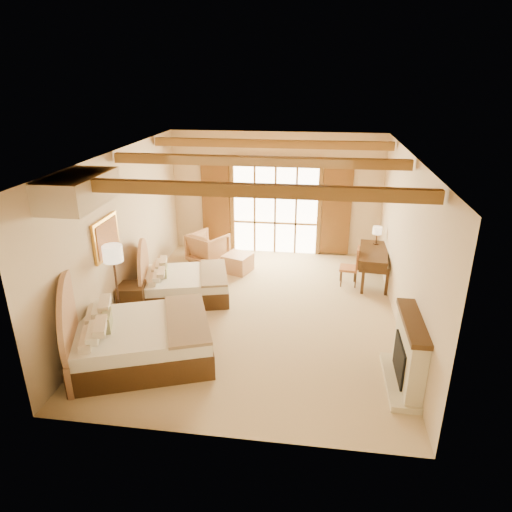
% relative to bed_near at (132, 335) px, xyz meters
% --- Properties ---
extents(floor, '(7.00, 7.00, 0.00)m').
position_rel_bed_near_xyz_m(floor, '(1.87, 1.91, -0.45)').
color(floor, '#CBB488').
rests_on(floor, ground).
extents(wall_back, '(5.50, 0.00, 5.50)m').
position_rel_bed_near_xyz_m(wall_back, '(1.87, 5.41, 1.15)').
color(wall_back, beige).
rests_on(wall_back, ground).
extents(wall_left, '(0.00, 7.00, 7.00)m').
position_rel_bed_near_xyz_m(wall_left, '(-0.88, 1.91, 1.15)').
color(wall_left, beige).
rests_on(wall_left, ground).
extents(wall_right, '(0.00, 7.00, 7.00)m').
position_rel_bed_near_xyz_m(wall_right, '(4.62, 1.91, 1.15)').
color(wall_right, beige).
rests_on(wall_right, ground).
extents(ceiling, '(7.00, 7.00, 0.00)m').
position_rel_bed_near_xyz_m(ceiling, '(1.87, 1.91, 2.75)').
color(ceiling, '#B07238').
rests_on(ceiling, ground).
extents(ceiling_beams, '(5.39, 4.60, 0.18)m').
position_rel_bed_near_xyz_m(ceiling_beams, '(1.87, 1.91, 2.63)').
color(ceiling_beams, brown).
rests_on(ceiling_beams, ceiling).
extents(french_doors, '(3.95, 0.08, 2.60)m').
position_rel_bed_near_xyz_m(french_doors, '(1.87, 5.35, 0.80)').
color(french_doors, white).
rests_on(french_doors, ground).
extents(fireplace, '(0.46, 1.40, 1.16)m').
position_rel_bed_near_xyz_m(fireplace, '(4.47, -0.09, 0.06)').
color(fireplace, beige).
rests_on(fireplace, ground).
extents(painting, '(0.06, 0.95, 0.75)m').
position_rel_bed_near_xyz_m(painting, '(-0.83, 1.16, 1.30)').
color(painting, gold).
rests_on(painting, wall_left).
extents(canopy_valance, '(0.70, 1.40, 0.45)m').
position_rel_bed_near_xyz_m(canopy_valance, '(-0.53, -0.09, 2.50)').
color(canopy_valance, beige).
rests_on(canopy_valance, ceiling).
extents(bed_near, '(2.80, 2.37, 1.48)m').
position_rel_bed_near_xyz_m(bed_near, '(0.00, 0.00, 0.00)').
color(bed_near, '#402714').
rests_on(bed_near, floor).
extents(bed_far, '(2.14, 1.78, 1.19)m').
position_rel_bed_near_xyz_m(bed_far, '(0.10, 2.35, -0.09)').
color(bed_far, '#402714').
rests_on(bed_far, floor).
extents(nightstand, '(0.62, 0.62, 0.63)m').
position_rel_bed_near_xyz_m(nightstand, '(-0.63, 1.51, -0.13)').
color(nightstand, '#402714').
rests_on(nightstand, floor).
extents(floor_lamp, '(0.36, 0.36, 1.69)m').
position_rel_bed_near_xyz_m(floor_lamp, '(-0.63, 0.91, 0.99)').
color(floor_lamp, '#36241A').
rests_on(floor_lamp, floor).
extents(armchair, '(1.16, 1.16, 0.78)m').
position_rel_bed_near_xyz_m(armchair, '(0.25, 4.38, -0.06)').
color(armchair, '#A57045').
rests_on(armchair, floor).
extents(ottoman, '(0.78, 0.78, 0.44)m').
position_rel_bed_near_xyz_m(ottoman, '(1.11, 3.90, -0.23)').
color(ottoman, tan).
rests_on(ottoman, floor).
extents(desk, '(0.76, 1.50, 0.78)m').
position_rel_bed_near_xyz_m(desk, '(4.31, 3.73, -0.03)').
color(desk, '#402714').
rests_on(desk, floor).
extents(desk_chair, '(0.45, 0.45, 0.92)m').
position_rel_bed_near_xyz_m(desk_chair, '(3.78, 3.51, -0.16)').
color(desk_chair, '#A76B3A').
rests_on(desk_chair, floor).
extents(desk_lamp, '(0.21, 0.21, 0.43)m').
position_rel_bed_near_xyz_m(desk_lamp, '(4.40, 4.18, 0.66)').
color(desk_lamp, '#36241A').
rests_on(desk_lamp, desk).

